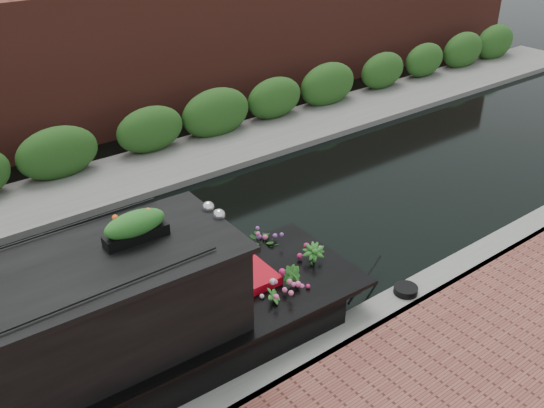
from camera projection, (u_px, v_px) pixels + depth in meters
ground at (169, 276)px, 11.34m from camera, size 80.00×80.00×0.00m
near_bank_coping at (277, 379)px, 9.05m from camera, size 40.00×0.60×0.50m
far_bank_path at (81, 194)px, 14.25m from camera, size 40.00×2.40×0.34m
far_hedge at (67, 180)px, 14.88m from camera, size 40.00×1.10×2.80m
far_brick_wall at (38, 153)px, 16.33m from camera, size 40.00×1.00×8.00m
rope_fender at (325, 274)px, 11.10m from camera, size 0.37×0.38×0.37m
coiled_mooring_rope at (406, 290)px, 10.46m from camera, size 0.42×0.42×0.12m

